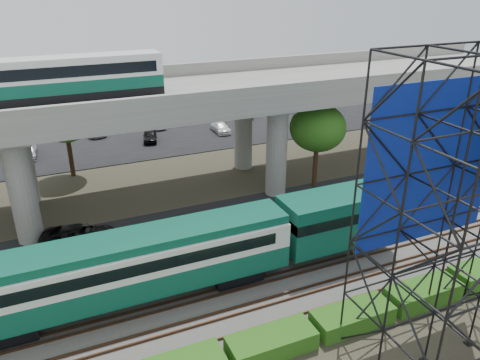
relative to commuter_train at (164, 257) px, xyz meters
name	(u,v)px	position (x,y,z in m)	size (l,w,h in m)	color
ground	(222,306)	(2.74, -2.00, -2.88)	(140.00, 140.00, 0.00)	#474233
ballast_bed	(211,286)	(2.74, 0.00, -2.78)	(90.00, 12.00, 0.20)	slate
service_road	(172,225)	(2.74, 8.50, -2.84)	(90.00, 5.00, 0.08)	black
parking_lot	(118,137)	(2.74, 32.00, -2.84)	(90.00, 18.00, 0.08)	black
harbor_water	(93,98)	(2.74, 54.00, -2.87)	(140.00, 40.00, 0.03)	#495C79
rail_tracks	(210,283)	(2.74, 0.00, -2.60)	(90.00, 9.52, 0.16)	#472D1E
commuter_train	(164,257)	(0.00, 0.00, 0.00)	(29.30, 3.06, 4.30)	black
overpass	(143,106)	(2.39, 14.00, 5.33)	(80.00, 12.00, 12.40)	#9E9B93
scaffold_tower	(476,224)	(11.96, -9.98, 4.59)	(9.36, 6.36, 15.00)	black
hedge_strip	(272,342)	(3.75, -6.30, -2.32)	(34.60, 1.80, 1.20)	#255212
trees	(91,143)	(-1.92, 14.17, 2.69)	(40.94, 16.94, 7.69)	#382314
suv	(80,236)	(-4.05, 8.23, -2.06)	(2.45, 5.31, 1.48)	black
parked_cars	(120,133)	(3.05, 31.59, -2.19)	(39.80, 9.62, 1.28)	silver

